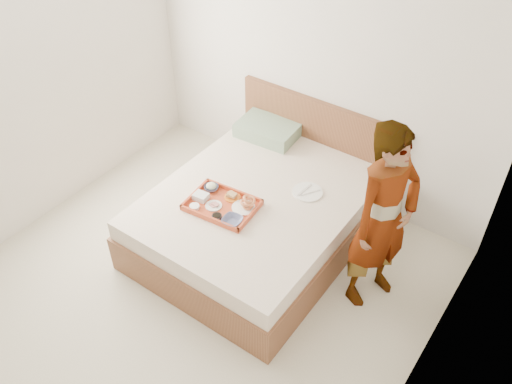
{
  "coord_description": "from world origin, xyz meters",
  "views": [
    {
      "loc": [
        2.07,
        -1.81,
        3.49
      ],
      "look_at": [
        0.14,
        0.9,
        0.65
      ],
      "focal_mm": 38.02,
      "sensor_mm": 36.0,
      "label": 1
    }
  ],
  "objects_px": {
    "dinner_plate": "(308,192)",
    "person": "(383,219)",
    "bed": "(258,217)",
    "tray": "(222,205)"
  },
  "relations": [
    {
      "from": "bed",
      "to": "dinner_plate",
      "type": "relative_size",
      "value": 7.78
    },
    {
      "from": "tray",
      "to": "person",
      "type": "xyz_separation_m",
      "value": [
        1.22,
        0.35,
        0.24
      ]
    },
    {
      "from": "tray",
      "to": "dinner_plate",
      "type": "height_order",
      "value": "tray"
    },
    {
      "from": "bed",
      "to": "person",
      "type": "xyz_separation_m",
      "value": [
        1.08,
        0.05,
        0.53
      ]
    },
    {
      "from": "bed",
      "to": "tray",
      "type": "bearing_deg",
      "value": -116.08
    },
    {
      "from": "dinner_plate",
      "to": "person",
      "type": "distance_m",
      "value": 0.82
    },
    {
      "from": "tray",
      "to": "person",
      "type": "distance_m",
      "value": 1.3
    },
    {
      "from": "tray",
      "to": "dinner_plate",
      "type": "bearing_deg",
      "value": 44.32
    },
    {
      "from": "bed",
      "to": "tray",
      "type": "xyz_separation_m",
      "value": [
        -0.15,
        -0.3,
        0.29
      ]
    },
    {
      "from": "bed",
      "to": "tray",
      "type": "distance_m",
      "value": 0.44
    }
  ]
}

